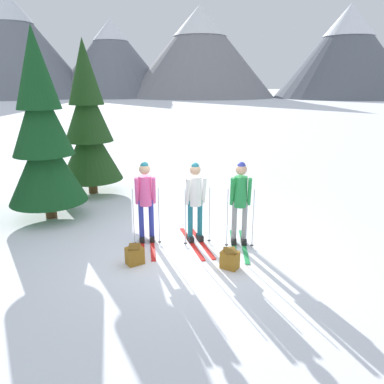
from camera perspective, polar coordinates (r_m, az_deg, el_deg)
ground_plane at (r=8.25m, az=-0.95°, el=-8.03°), size 400.00×400.00×0.00m
skier_in_pink at (r=8.08m, az=-7.12°, el=-1.04°), size 0.61×1.80×1.82m
skier_in_white at (r=8.06m, az=0.46°, el=-0.88°), size 0.66×1.80×1.79m
skier_in_green at (r=7.97m, az=7.38°, el=-0.96°), size 0.61×1.74×1.84m
pine_tree_mid at (r=10.03m, az=-21.91°, el=8.05°), size 1.95×1.95×4.72m
pine_tree_far at (r=12.04m, az=-15.59°, el=9.77°), size 1.94×1.94×4.69m
backpack_on_snow_front at (r=7.24m, az=5.81°, el=-10.17°), size 0.40×0.38×0.38m
backpack_on_snow_beside at (r=7.44m, az=-8.76°, el=-9.50°), size 0.40×0.37×0.38m
mountain_ridge_distant at (r=91.97m, az=-4.95°, el=20.74°), size 107.17×41.04×22.16m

